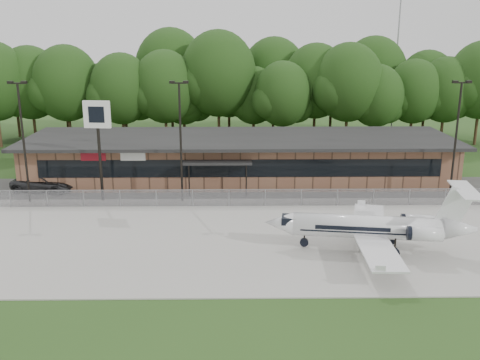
{
  "coord_description": "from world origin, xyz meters",
  "views": [
    {
      "loc": [
        -0.68,
        -27.21,
        13.92
      ],
      "look_at": [
        -0.13,
        12.0,
        3.14
      ],
      "focal_mm": 40.0,
      "sensor_mm": 36.0,
      "label": 1
    }
  ],
  "objects_px": {
    "business_jet": "(374,228)",
    "suv": "(45,183)",
    "terminal": "(240,157)",
    "pole_sign": "(98,125)"
  },
  "relations": [
    {
      "from": "suv",
      "to": "pole_sign",
      "type": "xyz_separation_m",
      "value": [
        5.94,
        -2.95,
        5.78
      ]
    },
    {
      "from": "business_jet",
      "to": "suv",
      "type": "relative_size",
      "value": 2.37
    },
    {
      "from": "business_jet",
      "to": "suv",
      "type": "height_order",
      "value": "business_jet"
    },
    {
      "from": "terminal",
      "to": "business_jet",
      "type": "bearing_deg",
      "value": -65.14
    },
    {
      "from": "terminal",
      "to": "pole_sign",
      "type": "relative_size",
      "value": 4.77
    },
    {
      "from": "business_jet",
      "to": "terminal",
      "type": "bearing_deg",
      "value": 123.12
    },
    {
      "from": "business_jet",
      "to": "pole_sign",
      "type": "height_order",
      "value": "pole_sign"
    },
    {
      "from": "terminal",
      "to": "business_jet",
      "type": "relative_size",
      "value": 3.0
    },
    {
      "from": "suv",
      "to": "pole_sign",
      "type": "height_order",
      "value": "pole_sign"
    },
    {
      "from": "terminal",
      "to": "pole_sign",
      "type": "bearing_deg",
      "value": -148.94
    }
  ]
}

